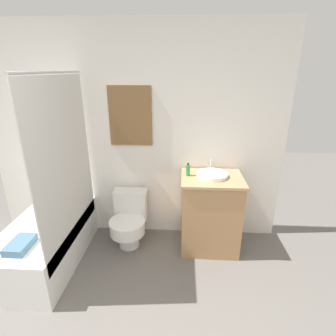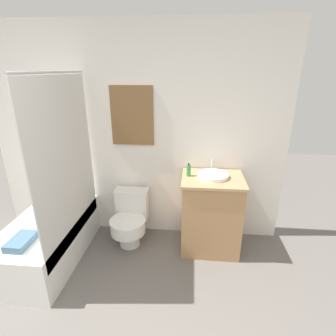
% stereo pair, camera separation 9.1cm
% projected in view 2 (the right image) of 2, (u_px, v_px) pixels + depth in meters
% --- Properties ---
extents(wall_back, '(3.47, 0.07, 2.50)m').
position_uv_depth(wall_back, '(136.00, 136.00, 3.08)').
color(wall_back, white).
rests_on(wall_back, ground_plane).
extents(shower_area, '(0.70, 1.31, 1.98)m').
position_uv_depth(shower_area, '(49.00, 236.00, 2.86)').
color(shower_area, white).
rests_on(shower_area, ground_plane).
extents(toilet, '(0.41, 0.56, 0.63)m').
position_uv_depth(toilet, '(130.00, 219.00, 3.13)').
color(toilet, white).
rests_on(toilet, ground_plane).
extents(vanity, '(0.67, 0.55, 0.89)m').
position_uv_depth(vanity, '(211.00, 214.00, 2.99)').
color(vanity, '#AD7F51').
rests_on(vanity, ground_plane).
extents(sink, '(0.34, 0.37, 0.13)m').
position_uv_depth(sink, '(213.00, 175.00, 2.85)').
color(sink, white).
rests_on(sink, vanity).
extents(soap_bottle, '(0.05, 0.05, 0.15)m').
position_uv_depth(soap_bottle, '(189.00, 171.00, 2.86)').
color(soap_bottle, green).
rests_on(soap_bottle, vanity).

